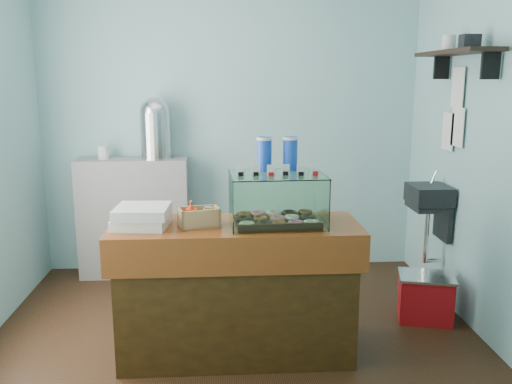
{
  "coord_description": "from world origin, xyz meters",
  "views": [
    {
      "loc": [
        -0.08,
        -3.61,
        1.82
      ],
      "look_at": [
        0.14,
        -0.15,
        1.09
      ],
      "focal_mm": 38.0,
      "sensor_mm": 36.0,
      "label": 1
    }
  ],
  "objects": [
    {
      "name": "ground",
      "position": [
        0.0,
        0.0,
        0.0
      ],
      "size": [
        3.5,
        3.5,
        0.0
      ],
      "primitive_type": "plane",
      "color": "black",
      "rests_on": "ground"
    },
    {
      "name": "back_shelf",
      "position": [
        -0.9,
        1.32,
        0.55
      ],
      "size": [
        1.0,
        0.32,
        1.1
      ],
      "primitive_type": "cube",
      "color": "gray",
      "rests_on": "ground"
    },
    {
      "name": "pastry_boxes",
      "position": [
        -0.59,
        -0.26,
        0.97
      ],
      "size": [
        0.36,
        0.36,
        0.13
      ],
      "rotation": [
        0.0,
        0.0,
        -0.11
      ],
      "color": "silver",
      "rests_on": "counter"
    },
    {
      "name": "condiment_crate",
      "position": [
        -0.24,
        -0.29,
        0.96
      ],
      "size": [
        0.28,
        0.21,
        0.17
      ],
      "rotation": [
        0.0,
        0.0,
        0.27
      ],
      "color": "tan",
      "rests_on": "counter"
    },
    {
      "name": "red_cooler",
      "position": [
        1.45,
        0.17,
        0.18
      ],
      "size": [
        0.47,
        0.4,
        0.36
      ],
      "rotation": [
        0.0,
        0.0,
        -0.25
      ],
      "color": "#B70E14",
      "rests_on": "ground"
    },
    {
      "name": "display_case",
      "position": [
        0.27,
        -0.23,
        1.07
      ],
      "size": [
        0.61,
        0.46,
        0.55
      ],
      "rotation": [
        0.0,
        0.0,
        0.04
      ],
      "color": "#351E10",
      "rests_on": "counter"
    },
    {
      "name": "room_shell",
      "position": [
        0.03,
        0.01,
        1.71
      ],
      "size": [
        3.54,
        3.04,
        2.82
      ],
      "color": "#85BEC2",
      "rests_on": "ground"
    },
    {
      "name": "counter",
      "position": [
        0.0,
        -0.25,
        0.46
      ],
      "size": [
        1.6,
        0.6,
        0.9
      ],
      "color": "#42270C",
      "rests_on": "ground"
    },
    {
      "name": "coffee_urn",
      "position": [
        -0.68,
        1.32,
        1.39
      ],
      "size": [
        0.3,
        0.3,
        0.55
      ],
      "color": "silver",
      "rests_on": "back_shelf"
    }
  ]
}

